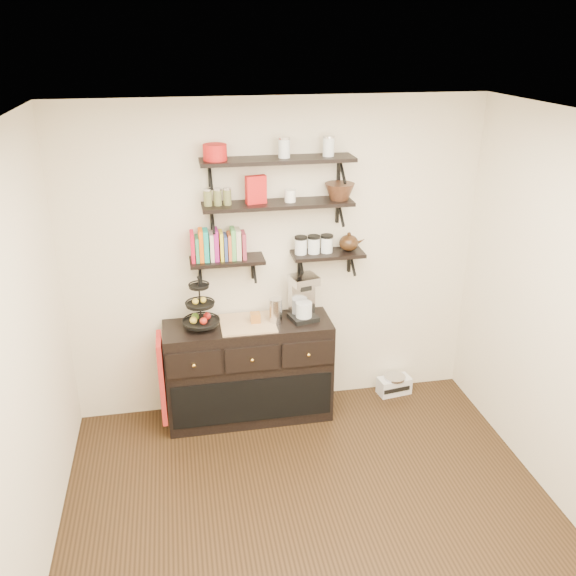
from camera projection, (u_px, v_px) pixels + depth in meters
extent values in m
plane|color=black|center=(321.00, 539.00, 4.09)|extent=(3.50, 3.50, 0.00)
cube|color=white|center=(332.00, 129.00, 3.04)|extent=(3.50, 3.50, 0.02)
cube|color=silver|center=(276.00, 262.00, 5.15)|extent=(3.50, 0.02, 2.70)
cube|color=silver|center=(9.00, 395.00, 3.27)|extent=(0.02, 3.50, 2.70)
cube|color=black|center=(278.00, 160.00, 4.68)|extent=(1.20, 0.27, 0.03)
cube|color=black|center=(210.00, 174.00, 4.75)|extent=(0.02, 0.03, 0.20)
cube|color=black|center=(339.00, 169.00, 4.92)|extent=(0.02, 0.03, 0.20)
cube|color=black|center=(278.00, 204.00, 4.82)|extent=(1.20, 0.27, 0.03)
cube|color=black|center=(212.00, 217.00, 4.88)|extent=(0.02, 0.03, 0.20)
cube|color=black|center=(337.00, 211.00, 5.06)|extent=(0.02, 0.03, 0.20)
cube|color=black|center=(227.00, 260.00, 4.93)|extent=(0.60, 0.25, 0.03)
cube|color=black|center=(200.00, 271.00, 5.04)|extent=(0.02, 0.03, 0.20)
cube|color=black|center=(253.00, 267.00, 5.11)|extent=(0.03, 0.03, 0.20)
cube|color=black|center=(328.00, 254.00, 5.07)|extent=(0.60, 0.25, 0.03)
cube|color=black|center=(299.00, 264.00, 5.18)|extent=(0.03, 0.03, 0.20)
cube|color=black|center=(349.00, 261.00, 5.26)|extent=(0.02, 0.03, 0.20)
cube|color=red|center=(194.00, 249.00, 4.85)|extent=(0.02, 0.15, 0.20)
cube|color=#2A8355|center=(198.00, 246.00, 4.84)|extent=(0.03, 0.15, 0.24)
cube|color=#EF5C08|center=(203.00, 248.00, 4.86)|extent=(0.04, 0.15, 0.21)
cube|color=teal|center=(208.00, 245.00, 4.86)|extent=(0.03, 0.15, 0.25)
cube|color=beige|center=(212.00, 247.00, 4.87)|extent=(0.03, 0.15, 0.22)
cube|color=#98186E|center=(217.00, 244.00, 4.87)|extent=(0.04, 0.15, 0.26)
cube|color=gold|center=(222.00, 245.00, 4.88)|extent=(0.03, 0.15, 0.23)
cube|color=navy|center=(226.00, 247.00, 4.89)|extent=(0.03, 0.15, 0.20)
cube|color=#C8572C|center=(231.00, 244.00, 4.89)|extent=(0.04, 0.15, 0.24)
cube|color=#55A352|center=(236.00, 246.00, 4.90)|extent=(0.03, 0.15, 0.21)
cube|color=beige|center=(241.00, 243.00, 4.90)|extent=(0.03, 0.15, 0.25)
cube|color=maroon|center=(245.00, 245.00, 4.91)|extent=(0.02, 0.15, 0.22)
cylinder|color=silver|center=(301.00, 246.00, 5.01)|extent=(0.10, 0.10, 0.13)
cylinder|color=silver|center=(314.00, 246.00, 5.03)|extent=(0.10, 0.10, 0.13)
cylinder|color=silver|center=(327.00, 245.00, 5.05)|extent=(0.10, 0.10, 0.13)
cube|color=black|center=(249.00, 371.00, 5.24)|extent=(1.40, 0.45, 0.90)
cube|color=tan|center=(248.00, 323.00, 5.06)|extent=(0.45, 0.41, 0.02)
sphere|color=gold|center=(194.00, 366.00, 4.83)|extent=(0.04, 0.04, 0.04)
sphere|color=gold|center=(252.00, 360.00, 4.91)|extent=(0.04, 0.04, 0.04)
sphere|color=gold|center=(309.00, 355.00, 4.99)|extent=(0.04, 0.04, 0.04)
cylinder|color=black|center=(200.00, 304.00, 4.91)|extent=(0.01, 0.01, 0.44)
cylinder|color=black|center=(201.00, 322.00, 4.98)|extent=(0.30, 0.30, 0.01)
cylinder|color=black|center=(200.00, 305.00, 4.92)|extent=(0.23, 0.23, 0.02)
cylinder|color=black|center=(199.00, 287.00, 4.85)|extent=(0.16, 0.16, 0.02)
sphere|color=#B21914|center=(207.00, 316.00, 5.01)|extent=(0.06, 0.06, 0.06)
sphere|color=gold|center=(195.00, 301.00, 4.90)|extent=(0.05, 0.05, 0.05)
cube|color=#A06125|center=(255.00, 317.00, 5.05)|extent=(0.08, 0.08, 0.08)
cube|color=black|center=(303.00, 317.00, 5.14)|extent=(0.26, 0.24, 0.04)
cube|color=silver|center=(302.00, 296.00, 5.13)|extent=(0.23, 0.13, 0.33)
cube|color=silver|center=(304.00, 280.00, 5.00)|extent=(0.26, 0.24, 0.07)
cylinder|color=silver|center=(304.00, 309.00, 5.09)|extent=(0.17, 0.17, 0.13)
cylinder|color=silver|center=(276.00, 311.00, 5.04)|extent=(0.11, 0.11, 0.22)
cube|color=#A32911|center=(162.00, 378.00, 5.00)|extent=(0.04, 0.31, 0.73)
cube|color=silver|center=(394.00, 385.00, 5.71)|extent=(0.32, 0.19, 0.16)
cylinder|color=silver|center=(395.00, 377.00, 5.68)|extent=(0.23, 0.23, 0.02)
cube|color=black|center=(397.00, 390.00, 5.64)|extent=(0.26, 0.05, 0.04)
cube|color=red|center=(256.00, 190.00, 4.74)|extent=(0.17, 0.09, 0.22)
cylinder|color=white|center=(290.00, 196.00, 4.81)|extent=(0.09, 0.09, 0.10)
cylinder|color=red|center=(215.00, 152.00, 4.57)|extent=(0.18, 0.18, 0.12)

